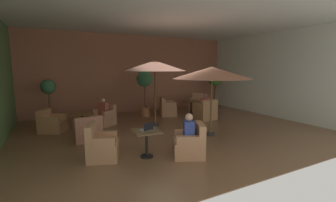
% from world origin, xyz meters
% --- Properties ---
extents(ground_plane, '(10.73, 8.36, 0.02)m').
position_xyz_m(ground_plane, '(0.00, 0.00, -0.01)').
color(ground_plane, brown).
extents(wall_back_brick, '(10.73, 0.08, 3.90)m').
position_xyz_m(wall_back_brick, '(0.00, 4.14, 1.95)').
color(wall_back_brick, '#A2654B').
rests_on(wall_back_brick, ground_plane).
extents(wall_right_plain, '(0.08, 8.36, 3.90)m').
position_xyz_m(wall_right_plain, '(5.33, 0.00, 1.95)').
color(wall_right_plain, silver).
rests_on(wall_right_plain, ground_plane).
extents(ceiling_slab, '(10.73, 8.36, 0.06)m').
position_xyz_m(ceiling_slab, '(0.00, 0.00, 3.93)').
color(ceiling_slab, silver).
rests_on(ceiling_slab, wall_back_brick).
extents(cafe_table_front_left, '(0.71, 0.71, 0.69)m').
position_xyz_m(cafe_table_front_left, '(-1.82, -1.92, 0.54)').
color(cafe_table_front_left, black).
rests_on(cafe_table_front_left, ground_plane).
extents(armchair_front_left_north, '(0.92, 0.93, 0.91)m').
position_xyz_m(armchair_front_left_north, '(-2.89, -1.55, 0.33)').
color(armchair_front_left_north, '#AF7D56').
rests_on(armchair_front_left_north, ground_plane).
extents(armchair_front_left_east, '(1.00, 0.98, 0.87)m').
position_xyz_m(armchair_front_left_east, '(-0.80, -2.40, 0.32)').
color(armchair_front_left_east, tan).
rests_on(armchair_front_left_east, ground_plane).
extents(cafe_table_front_right, '(0.73, 0.73, 0.69)m').
position_xyz_m(cafe_table_front_right, '(-2.99, 1.26, 0.52)').
color(cafe_table_front_right, black).
rests_on(cafe_table_front_right, ground_plane).
extents(armchair_front_right_north, '(1.03, 1.00, 0.81)m').
position_xyz_m(armchair_front_right_north, '(-3.97, 1.76, 0.30)').
color(armchair_front_right_north, tan).
rests_on(armchair_front_right_north, ground_plane).
extents(armchair_front_right_east, '(0.83, 0.74, 0.81)m').
position_xyz_m(armchair_front_right_east, '(-2.96, 0.17, 0.31)').
color(armchair_front_right_east, '#B7755E').
rests_on(armchair_front_right_east, ground_plane).
extents(armchair_front_right_south, '(1.01, 1.00, 0.81)m').
position_xyz_m(armchair_front_right_south, '(-2.10, 1.89, 0.31)').
color(armchair_front_right_south, tan).
rests_on(armchair_front_right_south, ground_plane).
extents(cafe_table_mid_center, '(0.72, 0.72, 0.69)m').
position_xyz_m(cafe_table_mid_center, '(2.11, 2.05, 0.51)').
color(cafe_table_mid_center, black).
rests_on(cafe_table_mid_center, ground_plane).
extents(armchair_mid_center_north, '(0.78, 0.80, 0.91)m').
position_xyz_m(armchair_mid_center_north, '(2.11, 0.87, 0.34)').
color(armchair_mid_center_north, tan).
rests_on(armchair_mid_center_north, ground_plane).
extents(armchair_mid_center_east, '(1.06, 1.07, 0.91)m').
position_xyz_m(armchair_mid_center_east, '(3.03, 2.78, 0.33)').
color(armchair_mid_center_east, tan).
rests_on(armchair_mid_center_east, ground_plane).
extents(armchair_mid_center_south, '(0.93, 0.97, 0.87)m').
position_xyz_m(armchair_mid_center_south, '(1.00, 2.42, 0.33)').
color(armchair_mid_center_south, tan).
rests_on(armchair_mid_center_south, ground_plane).
extents(patio_umbrella_tall_red, '(2.59, 2.59, 2.32)m').
position_xyz_m(patio_umbrella_tall_red, '(0.83, -1.13, 2.11)').
color(patio_umbrella_tall_red, '#2D2D2D').
rests_on(patio_umbrella_tall_red, ground_plane).
extents(patio_umbrella_center_beige, '(2.42, 2.42, 2.55)m').
position_xyz_m(patio_umbrella_center_beige, '(-0.32, 0.91, 2.34)').
color(patio_umbrella_center_beige, '#2D2D2D').
rests_on(patio_umbrella_center_beige, ground_plane).
extents(potted_tree_left_corner, '(0.82, 0.82, 2.11)m').
position_xyz_m(potted_tree_left_corner, '(4.28, 3.00, 1.60)').
color(potted_tree_left_corner, silver).
rests_on(potted_tree_left_corner, ground_plane).
extents(potted_tree_mid_left, '(0.58, 0.58, 1.83)m').
position_xyz_m(potted_tree_mid_left, '(-4.02, 3.04, 1.23)').
color(potted_tree_mid_left, '#A96C3F').
rests_on(potted_tree_mid_left, ground_plane).
extents(potted_tree_mid_right, '(0.75, 0.75, 2.15)m').
position_xyz_m(potted_tree_mid_right, '(-0.04, 2.71, 1.53)').
color(potted_tree_mid_right, '#AE6B43').
rests_on(potted_tree_mid_right, ground_plane).
extents(patron_blue_shirt, '(0.39, 0.22, 0.70)m').
position_xyz_m(patron_blue_shirt, '(2.11, 0.92, 0.77)').
color(patron_blue_shirt, '#AA4943').
rests_on(patron_blue_shirt, ground_plane).
extents(patron_by_window, '(0.39, 0.44, 0.65)m').
position_xyz_m(patron_by_window, '(-2.13, 1.87, 0.72)').
color(patron_by_window, '#AC4E3F').
rests_on(patron_by_window, ground_plane).
extents(patron_with_friend, '(0.38, 0.45, 0.71)m').
position_xyz_m(patron_with_friend, '(-0.84, -2.38, 0.73)').
color(patron_with_friend, '#33469E').
rests_on(patron_with_friend, ground_plane).
extents(iced_drink_cup, '(0.08, 0.08, 0.11)m').
position_xyz_m(iced_drink_cup, '(-1.80, -1.82, 0.75)').
color(iced_drink_cup, white).
rests_on(iced_drink_cup, cafe_table_front_left).
extents(open_laptop, '(0.37, 0.32, 0.20)m').
position_xyz_m(open_laptop, '(-1.80, -1.89, 0.75)').
color(open_laptop, '#9EA0A5').
rests_on(open_laptop, cafe_table_front_left).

